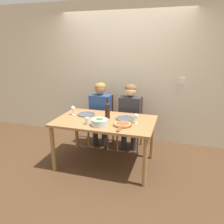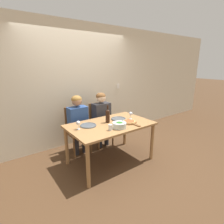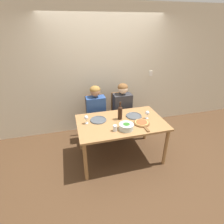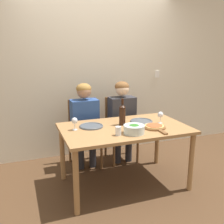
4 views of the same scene
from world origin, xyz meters
name	(u,v)px [view 3 (image 3 of 4)]	position (x,y,z in m)	size (l,w,h in m)	color
ground_plane	(120,155)	(0.00, 0.00, 0.00)	(40.00, 40.00, 0.00)	#4C331E
back_wall	(105,72)	(0.00, 1.20, 1.35)	(10.00, 0.06, 2.70)	beige
dining_table	(121,126)	(0.00, 0.00, 0.68)	(1.53, 0.93, 0.76)	#9E7042
chair_left	(96,116)	(-0.32, 0.78, 0.51)	(0.42, 0.42, 0.96)	brown
chair_right	(121,113)	(0.25, 0.78, 0.51)	(0.42, 0.42, 0.96)	brown
person_woman	(96,109)	(-0.32, 0.66, 0.74)	(0.47, 0.51, 1.22)	#28282D
person_man	(123,106)	(0.25, 0.66, 0.74)	(0.47, 0.51, 1.22)	#28282D
wine_bottle	(120,112)	(0.01, 0.10, 0.90)	(0.08, 0.08, 0.33)	black
broccoli_bowl	(126,127)	(0.01, -0.26, 0.81)	(0.24, 0.24, 0.11)	silver
dinner_plate_left	(98,120)	(-0.38, 0.15, 0.77)	(0.29, 0.29, 0.02)	#4C5156
dinner_plate_right	(134,116)	(0.29, 0.13, 0.77)	(0.29, 0.29, 0.02)	#4C5156
pizza_on_board	(142,123)	(0.32, -0.16, 0.78)	(0.27, 0.41, 0.04)	brown
wine_glass_left	(86,118)	(-0.59, 0.10, 0.87)	(0.07, 0.07, 0.15)	silver
wine_glass_right	(147,113)	(0.49, -0.01, 0.87)	(0.07, 0.07, 0.15)	silver
water_tumbler	(115,128)	(-0.18, -0.25, 0.81)	(0.07, 0.07, 0.10)	silver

